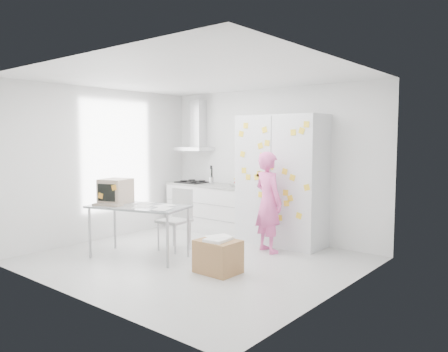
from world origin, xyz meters
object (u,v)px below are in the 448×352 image
Objects in this scene: desk at (124,198)px; person at (268,202)px; chair at (177,215)px; cardboard_box at (218,256)px.

person is at bearing 27.77° from desk.
chair is at bearing 46.67° from desk.
person is 1.62× the size of chair.
chair is (0.39, 0.77, -0.33)m from desk.
chair is at bearing 157.79° from cardboard_box.
desk is at bearing 65.24° from person.
desk is (-1.62, -1.58, 0.09)m from person.
chair is 1.47m from cardboard_box.
cardboard_box is (1.32, -0.54, -0.33)m from chair.
person is 1.49m from chair.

